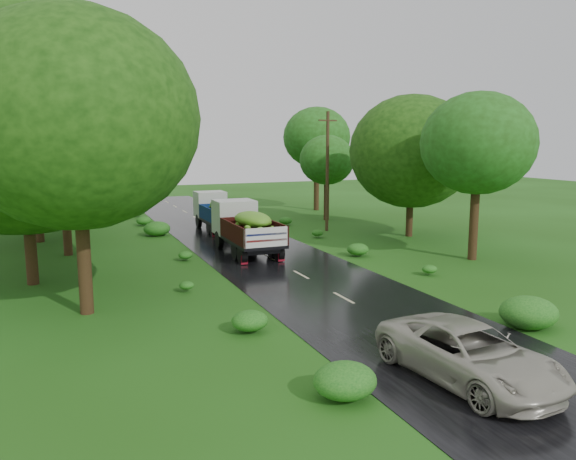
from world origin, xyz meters
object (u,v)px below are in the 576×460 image
truck_far (217,210)px  car (469,353)px  utility_pole (327,170)px  truck_near (245,225)px

truck_far → car: bearing=-91.1°
truck_far → utility_pole: size_ratio=0.75×
truck_near → car: 17.37m
truck_far → car: (-0.59, -25.33, -0.65)m
car → utility_pole: size_ratio=0.66×
truck_near → car: size_ratio=1.24×
truck_near → truck_far: size_ratio=1.09×
truck_near → truck_far: bearing=85.7°
truck_far → utility_pole: 7.72m
truck_near → car: (0.10, -17.36, -0.76)m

